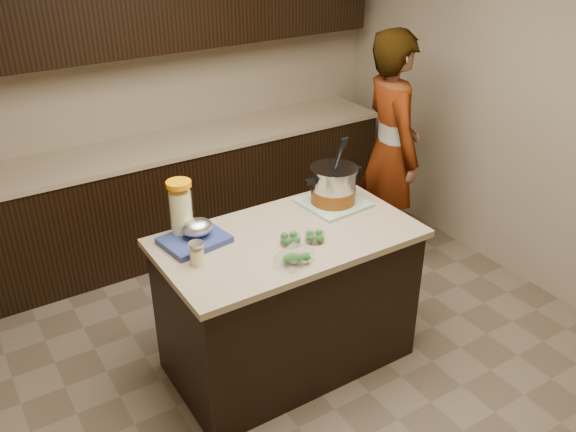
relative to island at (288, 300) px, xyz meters
The scene contains 13 objects.
ground_plane 0.45m from the island, ahead, with size 4.00×4.00×0.00m, color brown.
room_shell 1.26m from the island, ahead, with size 4.04×4.04×2.72m.
back_cabinets 1.81m from the island, 90.00° to the left, with size 3.60×0.63×2.33m.
island is the anchor object (origin of this frame).
dish_towel 0.66m from the island, 21.75° to the left, with size 0.36×0.36×0.02m, color #5F8E67.
stock_pot 0.73m from the island, 21.73° to the left, with size 0.40×0.29×0.41m.
lemonade_pitcher 0.84m from the island, 149.12° to the left, with size 0.14×0.14×0.33m.
mason_jar 0.75m from the island, behind, with size 0.10×0.10×0.13m.
broccoli_tub_left 0.48m from the island, 115.00° to the right, with size 0.14×0.14×0.05m.
broccoli_tub_right 0.50m from the island, 57.50° to the right, with size 0.11×0.11×0.05m.
broccoli_tub_rect 0.56m from the island, 116.22° to the right, with size 0.22×0.19×0.07m.
blue_tray 0.71m from the island, 156.85° to the left, with size 0.37×0.32×0.13m.
person 1.52m from the island, 26.32° to the left, with size 0.66×0.43×1.80m, color gray.
Camera 1 is at (-1.58, -2.50, 2.59)m, focal length 38.00 mm.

